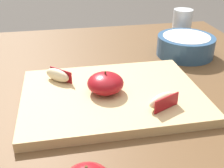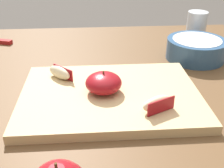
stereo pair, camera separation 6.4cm
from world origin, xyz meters
name	(u,v)px [view 2 (the right image)]	position (x,y,z in m)	size (l,w,h in m)	color
dining_table	(96,117)	(0.00, 0.00, 0.63)	(1.11, 0.98, 0.74)	brown
cutting_board	(112,96)	(0.04, -0.08, 0.75)	(0.41, 0.30, 0.02)	tan
apple_half_skin_up	(105,83)	(0.02, -0.08, 0.78)	(0.08, 0.08, 0.05)	maroon
apple_wedge_back	(61,73)	(-0.08, 0.00, 0.77)	(0.07, 0.07, 0.03)	beige
apple_wedge_near_knife	(160,103)	(0.13, -0.16, 0.77)	(0.07, 0.05, 0.03)	beige
paring_knife	(0,42)	(-0.33, 0.33, 0.74)	(0.16, 0.07, 0.01)	silver
ceramic_fruit_bowl	(197,48)	(0.31, 0.15, 0.77)	(0.18, 0.18, 0.06)	#2D517A
drinking_glass_water	(197,27)	(0.37, 0.30, 0.79)	(0.07, 0.07, 0.10)	silver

